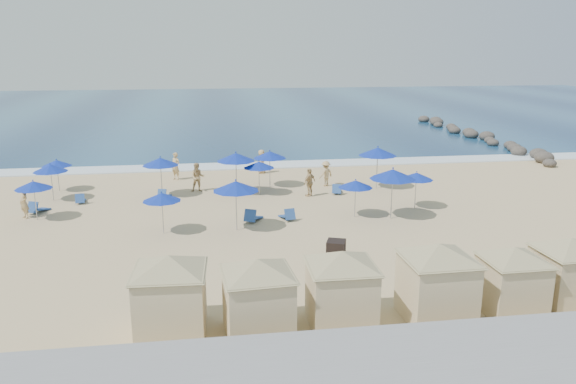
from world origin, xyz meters
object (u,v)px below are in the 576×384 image
(cabana_0, at_px, (170,285))
(umbrella_3, at_px, (162,197))
(umbrella_9, at_px, (270,155))
(umbrella_12, at_px, (416,176))
(umbrella_8, at_px, (356,184))
(cabana_3, at_px, (438,272))
(cabana_2, at_px, (341,279))
(umbrella_0, at_px, (50,168))
(umbrella_2, at_px, (57,163))
(beachgoer_5, at_px, (176,166))
(rock_jetty, at_px, (477,135))
(umbrella_4, at_px, (160,162))
(beachgoer_1, at_px, (198,177))
(umbrella_7, at_px, (259,165))
(umbrella_11, at_px, (393,174))
(cabana_5, at_px, (569,262))
(beachgoer_2, at_px, (310,182))
(beachgoer_0, at_px, (24,203))
(trash_bin, at_px, (336,249))
(umbrella_6, at_px, (236,186))
(umbrella_5, at_px, (236,157))
(beachgoer_3, at_px, (326,174))
(cabana_1, at_px, (258,287))
(umbrella_1, at_px, (33,185))

(cabana_0, xyz_separation_m, umbrella_3, (-0.93, 9.92, 0.18))
(umbrella_9, relative_size, umbrella_12, 1.14)
(umbrella_8, bearing_deg, cabana_0, -128.40)
(cabana_3, relative_size, umbrella_8, 2.23)
(umbrella_8, bearing_deg, cabana_2, -107.12)
(umbrella_0, relative_size, umbrella_8, 1.08)
(umbrella_2, xyz_separation_m, beachgoer_5, (7.05, 2.11, -0.85))
(cabana_2, bearing_deg, rock_jetty, 57.73)
(cabana_0, height_order, umbrella_8, cabana_0)
(umbrella_4, distance_m, beachgoer_1, 2.59)
(umbrella_7, bearing_deg, beachgoer_5, 137.41)
(cabana_3, distance_m, umbrella_2, 25.41)
(umbrella_3, bearing_deg, beachgoer_1, 78.71)
(umbrella_8, distance_m, umbrella_12, 3.91)
(umbrella_11, distance_m, beachgoer_1, 12.40)
(cabana_5, height_order, umbrella_8, cabana_5)
(beachgoer_5, bearing_deg, beachgoer_2, 5.91)
(umbrella_2, bearing_deg, beachgoer_0, -93.70)
(cabana_3, distance_m, umbrella_12, 13.23)
(umbrella_9, height_order, beachgoer_0, umbrella_9)
(umbrella_11, bearing_deg, trash_bin, -128.93)
(cabana_3, height_order, beachgoer_1, cabana_3)
(rock_jetty, distance_m, umbrella_4, 33.54)
(trash_bin, distance_m, umbrella_6, 6.17)
(umbrella_4, height_order, umbrella_8, umbrella_4)
(cabana_2, xyz_separation_m, umbrella_3, (-6.28, 10.14, 0.22))
(trash_bin, height_order, umbrella_0, umbrella_0)
(cabana_3, distance_m, umbrella_4, 19.93)
(umbrella_5, xyz_separation_m, beachgoer_0, (-11.23, -3.37, -1.44))
(umbrella_0, bearing_deg, beachgoer_3, 4.06)
(umbrella_2, height_order, umbrella_9, umbrella_9)
(cabana_0, height_order, umbrella_7, cabana_0)
(trash_bin, distance_m, cabana_0, 8.69)
(umbrella_4, relative_size, umbrella_7, 1.14)
(cabana_5, xyz_separation_m, umbrella_3, (-14.39, 9.79, 0.28))
(cabana_0, height_order, umbrella_6, cabana_0)
(beachgoer_0, xyz_separation_m, beachgoer_2, (15.54, 2.24, 0.00))
(umbrella_3, distance_m, beachgoer_2, 10.10)
(cabana_2, distance_m, umbrella_3, 11.93)
(umbrella_3, distance_m, beachgoer_3, 12.71)
(umbrella_5, bearing_deg, umbrella_0, 179.69)
(umbrella_11, distance_m, umbrella_12, 2.60)
(umbrella_11, relative_size, beachgoer_5, 1.47)
(rock_jetty, relative_size, beachgoer_2, 15.65)
(cabana_1, bearing_deg, umbrella_11, 54.28)
(rock_jetty, relative_size, umbrella_4, 10.91)
(umbrella_1, height_order, umbrella_7, umbrella_1)
(umbrella_9, bearing_deg, beachgoer_1, -172.73)
(umbrella_1, distance_m, beachgoer_0, 1.28)
(umbrella_1, bearing_deg, umbrella_4, 32.42)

